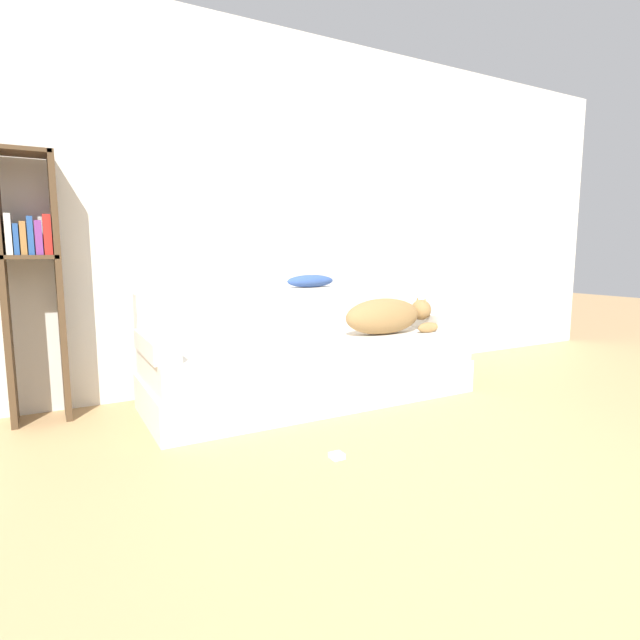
{
  "coord_description": "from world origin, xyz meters",
  "views": [
    {
      "loc": [
        -1.64,
        -0.64,
        1.04
      ],
      "look_at": [
        -0.01,
        2.27,
        0.58
      ],
      "focal_mm": 28.0,
      "sensor_mm": 36.0,
      "label": 1
    }
  ],
  "objects_px": {
    "laptop": "(318,340)",
    "bookshelf": "(31,272)",
    "couch": "(313,370)",
    "throw_pillow": "(311,281)",
    "power_adapter": "(337,456)",
    "dog": "(388,316)"
  },
  "relations": [
    {
      "from": "couch",
      "to": "dog",
      "type": "xyz_separation_m",
      "value": [
        0.6,
        -0.04,
        0.35
      ]
    },
    {
      "from": "dog",
      "to": "power_adapter",
      "type": "height_order",
      "value": "dog"
    },
    {
      "from": "throw_pillow",
      "to": "bookshelf",
      "type": "distance_m",
      "value": 1.83
    },
    {
      "from": "laptop",
      "to": "couch",
      "type": "bearing_deg",
      "value": 91.5
    },
    {
      "from": "power_adapter",
      "to": "couch",
      "type": "bearing_deg",
      "value": 68.18
    },
    {
      "from": "laptop",
      "to": "power_adapter",
      "type": "relative_size",
      "value": 4.76
    },
    {
      "from": "bookshelf",
      "to": "power_adapter",
      "type": "xyz_separation_m",
      "value": [
        1.3,
        -1.4,
        -0.91
      ]
    },
    {
      "from": "power_adapter",
      "to": "laptop",
      "type": "bearing_deg",
      "value": 66.96
    },
    {
      "from": "dog",
      "to": "power_adapter",
      "type": "relative_size",
      "value": 11.51
    },
    {
      "from": "throw_pillow",
      "to": "power_adapter",
      "type": "relative_size",
      "value": 5.83
    },
    {
      "from": "dog",
      "to": "couch",
      "type": "bearing_deg",
      "value": 175.75
    },
    {
      "from": "dog",
      "to": "bookshelf",
      "type": "height_order",
      "value": "bookshelf"
    },
    {
      "from": "couch",
      "to": "throw_pillow",
      "type": "xyz_separation_m",
      "value": [
        0.15,
        0.32,
        0.61
      ]
    },
    {
      "from": "couch",
      "to": "power_adapter",
      "type": "height_order",
      "value": "couch"
    },
    {
      "from": "laptop",
      "to": "power_adapter",
      "type": "height_order",
      "value": "laptop"
    },
    {
      "from": "dog",
      "to": "power_adapter",
      "type": "xyz_separation_m",
      "value": [
        -0.99,
        -0.91,
        -0.55
      ]
    },
    {
      "from": "dog",
      "to": "bookshelf",
      "type": "distance_m",
      "value": 2.36
    },
    {
      "from": "dog",
      "to": "bookshelf",
      "type": "bearing_deg",
      "value": 167.86
    },
    {
      "from": "couch",
      "to": "bookshelf",
      "type": "relative_size",
      "value": 1.4
    },
    {
      "from": "laptop",
      "to": "bookshelf",
      "type": "bearing_deg",
      "value": 171.11
    },
    {
      "from": "power_adapter",
      "to": "bookshelf",
      "type": "bearing_deg",
      "value": 132.83
    },
    {
      "from": "laptop",
      "to": "bookshelf",
      "type": "xyz_separation_m",
      "value": [
        -1.67,
        0.53,
        0.48
      ]
    }
  ]
}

